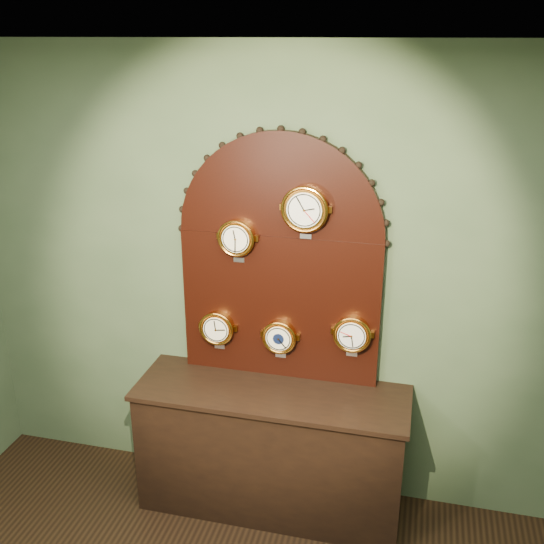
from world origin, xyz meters
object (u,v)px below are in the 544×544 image
(arabic_clock, at_px, (305,209))
(display_board, at_px, (280,253))
(hygrometer, at_px, (217,328))
(barometer, at_px, (280,337))
(roman_clock, at_px, (237,238))
(shop_counter, at_px, (271,451))
(tide_clock, at_px, (352,334))

(arabic_clock, bearing_deg, display_board, 156.49)
(hygrometer, height_order, barometer, hygrometer)
(arabic_clock, bearing_deg, roman_clock, 179.84)
(shop_counter, xyz_separation_m, tide_clock, (0.45, 0.15, 0.79))
(tide_clock, bearing_deg, roman_clock, 179.99)
(display_board, bearing_deg, tide_clock, -8.46)
(arabic_clock, height_order, barometer, arabic_clock)
(arabic_clock, height_order, tide_clock, arabic_clock)
(shop_counter, relative_size, tide_clock, 5.82)
(display_board, xyz_separation_m, arabic_clock, (0.16, -0.07, 0.29))
(display_board, bearing_deg, arabic_clock, -23.51)
(roman_clock, height_order, tide_clock, roman_clock)
(roman_clock, xyz_separation_m, hygrometer, (-0.14, 0.00, -0.59))
(display_board, xyz_separation_m, hygrometer, (-0.38, -0.07, -0.50))
(shop_counter, relative_size, arabic_clock, 5.07)
(roman_clock, xyz_separation_m, tide_clock, (0.69, -0.00, -0.53))
(barometer, relative_size, tide_clock, 0.95)
(shop_counter, relative_size, roman_clock, 5.90)
(roman_clock, relative_size, barometer, 1.03)
(roman_clock, bearing_deg, arabic_clock, -0.16)
(arabic_clock, xyz_separation_m, tide_clock, (0.29, 0.00, -0.73))
(hygrometer, height_order, tide_clock, tide_clock)
(roman_clock, bearing_deg, shop_counter, -32.50)
(display_board, relative_size, arabic_clock, 4.85)
(display_board, distance_m, arabic_clock, 0.34)
(shop_counter, bearing_deg, barometer, 84.70)
(shop_counter, height_order, arabic_clock, arabic_clock)
(display_board, distance_m, roman_clock, 0.27)
(roman_clock, relative_size, hygrometer, 1.01)
(display_board, distance_m, tide_clock, 0.63)
(shop_counter, distance_m, display_board, 1.25)
(hygrometer, bearing_deg, tide_clock, -0.01)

